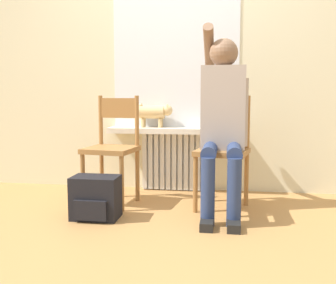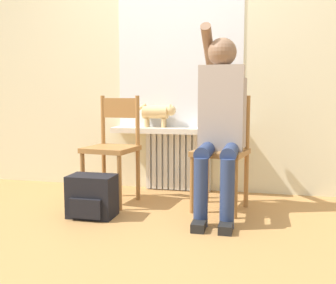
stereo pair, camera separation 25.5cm
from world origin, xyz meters
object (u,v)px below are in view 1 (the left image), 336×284
(backpack, at_px, (96,198))
(cat, at_px, (155,113))
(chair_left, at_px, (113,147))
(person, at_px, (223,115))
(chair_right, at_px, (223,149))

(backpack, bearing_deg, cat, 73.95)
(chair_left, distance_m, cat, 0.63)
(person, bearing_deg, backpack, -160.30)
(chair_left, relative_size, person, 0.62)
(chair_right, bearing_deg, chair_left, -168.38)
(backpack, bearing_deg, chair_right, 25.28)
(chair_right, height_order, backpack, chair_right)
(chair_right, distance_m, cat, 0.86)
(chair_right, relative_size, backpack, 2.64)
(chair_right, height_order, cat, chair_right)
(person, xyz_separation_m, backpack, (-0.91, -0.33, -0.60))
(cat, relative_size, backpack, 1.29)
(person, bearing_deg, cat, 136.55)
(cat, bearing_deg, person, -43.45)
(chair_left, distance_m, backpack, 0.54)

